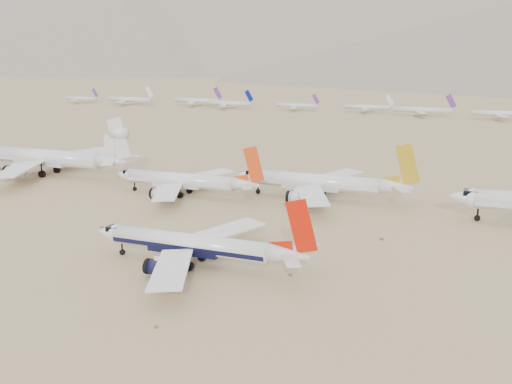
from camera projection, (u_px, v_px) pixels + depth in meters
ground at (180, 262)px, 122.28m from camera, size 7000.00×7000.00×0.00m
main_airliner at (198, 245)px, 119.12m from camera, size 47.82×46.71×16.88m
row2_gold_tail at (322, 183)px, 172.67m from camera, size 52.94×51.78×18.85m
row2_orange_tail at (186, 181)px, 177.08m from camera, size 48.16×47.12×17.18m
row2_white_trijet at (52, 158)px, 206.13m from camera, size 63.87×62.42×22.63m
distant_storage_row at (372, 108)px, 408.57m from camera, size 531.94×53.34×14.03m
desert_scrub at (54, 303)px, 102.09m from camera, size 247.37×121.67×0.63m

